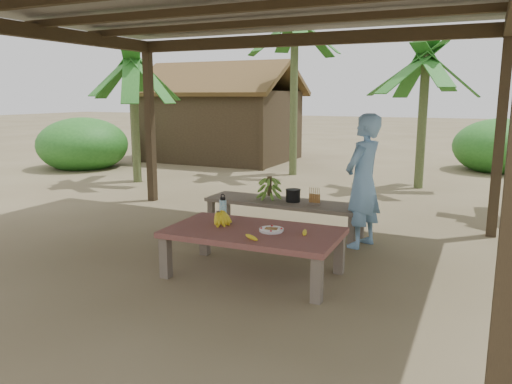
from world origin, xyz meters
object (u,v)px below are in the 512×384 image
at_px(ripe_banana_bunch, 218,217).
at_px(water_flask, 223,209).
at_px(woman, 363,181).
at_px(bench, 284,205).
at_px(work_table, 253,236).
at_px(cooking_pot, 293,196).
at_px(plate, 271,230).

xyz_separation_m(ripe_banana_bunch, water_flask, (-0.04, 0.20, 0.04)).
bearing_deg(ripe_banana_bunch, water_flask, 102.95).
bearing_deg(woman, bench, -81.67).
distance_m(work_table, bench, 1.73).
xyz_separation_m(cooking_pot, woman, (0.99, -0.19, 0.30)).
xyz_separation_m(ripe_banana_bunch, woman, (1.24, 1.48, 0.25)).
xyz_separation_m(ripe_banana_bunch, cooking_pot, (0.24, 1.67, -0.05)).
bearing_deg(cooking_pot, plate, -76.76).
height_order(cooking_pot, woman, woman).
relative_size(work_table, cooking_pot, 9.37).
bearing_deg(plate, work_table, -176.09).
distance_m(bench, water_flask, 1.49).
height_order(plate, woman, woman).
xyz_separation_m(water_flask, woman, (1.28, 1.29, 0.21)).
bearing_deg(woman, water_flask, -27.72).
bearing_deg(plate, bench, 107.50).
xyz_separation_m(work_table, water_flask, (-0.49, 0.24, 0.19)).
relative_size(work_table, woman, 1.09).
bearing_deg(water_flask, work_table, -25.92).
relative_size(bench, ripe_banana_bunch, 8.21).
distance_m(cooking_pot, woman, 1.06).
distance_m(water_flask, cooking_pot, 1.51).
bearing_deg(work_table, water_flask, 152.67).
bearing_deg(water_flask, cooking_pot, 78.94).
xyz_separation_m(ripe_banana_bunch, plate, (0.64, -0.03, -0.06)).
bearing_deg(bench, woman, -7.50).
bearing_deg(cooking_pot, work_table, -83.29).
relative_size(work_table, water_flask, 6.04).
bearing_deg(ripe_banana_bunch, bench, 86.13).
bearing_deg(woman, work_table, -10.26).
bearing_deg(plate, woman, 68.58).
height_order(work_table, woman, woman).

